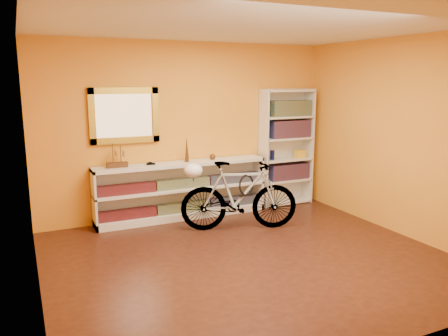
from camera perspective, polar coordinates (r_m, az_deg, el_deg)
name	(u,v)px	position (r m, az deg, el deg)	size (l,w,h in m)	color
floor	(249,259)	(5.30, 3.26, -11.55)	(4.50, 4.00, 0.01)	black
ceiling	(252,25)	(4.92, 3.61, 17.76)	(4.50, 4.00, 0.01)	silver
back_wall	(188,130)	(6.76, -4.68, 4.87)	(4.50, 0.01, 2.60)	orange
left_wall	(29,164)	(4.36, -23.66, 0.46)	(0.01, 4.00, 2.60)	orange
right_wall	(402,137)	(6.32, 21.77, 3.67)	(0.01, 4.00, 2.60)	orange
gilt_mirror	(125,116)	(6.43, -12.61, 6.55)	(0.98, 0.06, 0.78)	olive
wall_socket	(241,192)	(7.29, 2.17, -3.04)	(0.09, 0.01, 0.09)	silver
console_unit	(182,190)	(6.68, -5.34, -2.85)	(2.60, 0.35, 0.85)	silver
cd_row_lower	(183,207)	(6.73, -5.24, -4.99)	(2.50, 0.13, 0.14)	black
cd_row_upper	(183,183)	(6.64, -5.29, -1.96)	(2.50, 0.13, 0.14)	navy
model_ship	(117,155)	(6.31, -13.55, 1.59)	(0.29, 0.11, 0.34)	#3E2311
toy_car	(151,165)	(6.45, -9.34, 0.42)	(0.00, 0.00, 0.00)	black
bronze_ornament	(187,149)	(6.59, -4.78, 2.42)	(0.07, 0.07, 0.38)	#52341C
decorative_orb	(213,157)	(6.76, -1.47, 1.44)	(0.09, 0.09, 0.09)	#52341C
bookcase	(286,147)	(7.40, 7.96, 2.61)	(0.90, 0.30, 1.90)	silver
book_row_a	(288,171)	(7.49, 8.20, -0.43)	(0.70, 0.22, 0.26)	maroon
book_row_b	(289,129)	(7.38, 8.35, 4.98)	(0.70, 0.22, 0.28)	maroon
book_row_c	(290,108)	(7.36, 8.42, 7.57)	(0.70, 0.22, 0.25)	#1A4B5C
travel_mug	(272,155)	(7.25, 6.18, 1.65)	(0.07, 0.07, 0.16)	navy
red_tin	(276,111)	(7.25, 6.62, 7.29)	(0.14, 0.14, 0.18)	maroon
yellow_bag	(300,154)	(7.52, 9.70, 1.78)	(0.17, 0.11, 0.13)	yellow
bicycle	(239,196)	(6.12, 1.97, -3.55)	(1.64, 0.43, 0.97)	silver
helmet	(193,170)	(5.98, -3.97, -0.32)	(0.26, 0.24, 0.19)	white
u_lock	(246,185)	(6.10, 2.87, -2.20)	(0.22, 0.22, 0.02)	black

